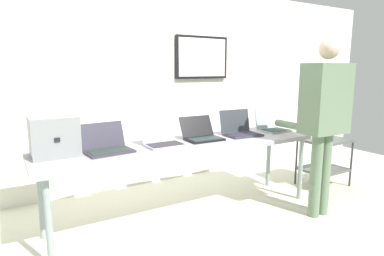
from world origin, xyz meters
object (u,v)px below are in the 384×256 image
Objects in this scene: laptop_station_0 at (107,145)px; laptop_station_1 at (162,139)px; laptop_station_3 at (240,129)px; storage_cart at (324,155)px; equipment_box at (54,136)px; person at (324,111)px; workbench at (188,148)px; laptop_station_2 at (201,134)px; laptop_station_4 at (271,126)px.

laptop_station_0 is 0.51m from laptop_station_1.
laptop_station_3 is 0.65× the size of storage_cart.
equipment_box is 0.21× the size of person.
equipment_box is (-1.16, 0.16, 0.21)m from workbench.
person reaches higher than laptop_station_0.
storage_cart is (1.69, -0.16, -0.40)m from laptop_station_2.
laptop_station_0 is at bearing 175.67° from workbench.
workbench is 1.33m from person.
laptop_station_3 is at bearing 173.02° from storage_cart.
storage_cart is (2.14, -0.14, -0.40)m from laptop_station_1.
laptop_station_4 is (0.93, -0.00, 0.01)m from laptop_station_2.
person is 2.89× the size of storage_cart.
laptop_station_3 is at bearing 124.05° from person.
laptop_station_4 reaches higher than laptop_station_0.
equipment_box is 0.88× the size of laptop_station_0.
equipment_box reaches higher than laptop_station_3.
workbench is at bearing -176.42° from laptop_station_4.
laptop_station_3 is (1.82, -0.10, -0.10)m from equipment_box.
storage_cart is at bearing -6.98° from laptop_station_3.
laptop_station_2 is 1.19m from person.
equipment_box is 2.42m from person.
laptop_station_1 is at bearing -178.97° from laptop_station_4.
laptop_station_0 is 0.24× the size of person.
laptop_station_2 is at bearing 178.21° from laptop_station_3.
equipment_box reaches higher than laptop_station_1.
equipment_box is 0.94× the size of laptop_station_3.
workbench is at bearing -10.18° from laptop_station_1.
laptop_station_3 reaches higher than storage_cart.
laptop_station_0 is at bearing -179.60° from laptop_station_4.
person reaches higher than equipment_box.
storage_cart is (1.89, -0.09, -0.30)m from workbench.
laptop_station_1 is 0.92m from laptop_station_3.
laptop_station_4 is (1.89, 0.01, 0.00)m from laptop_station_0.
laptop_station_4 is at bearing 1.37° from laptop_station_3.
laptop_station_1 is (0.90, -0.11, -0.11)m from equipment_box.
laptop_station_2 is 1.75m from storage_cart.
laptop_station_1 is 0.93× the size of laptop_station_2.
laptop_station_1 is at bearing 154.24° from person.
laptop_station_0 is at bearing 160.22° from person.
laptop_station_3 is at bearing 0.08° from laptop_station_0.
laptop_station_2 is at bearing 1.01° from laptop_station_0.
person is (1.89, -0.68, 0.24)m from laptop_station_0.
person is (2.29, -0.78, 0.14)m from equipment_box.
person is (1.13, -0.62, 0.35)m from workbench.
laptop_station_0 is at bearing -13.78° from equipment_box.
laptop_station_3 is at bearing -1.79° from laptop_station_2.
workbench is at bearing -4.33° from laptop_station_0.
laptop_station_1 is 0.20× the size of person.
laptop_station_1 is 0.57× the size of storage_cart.
person is at bearing -36.73° from laptop_station_2.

